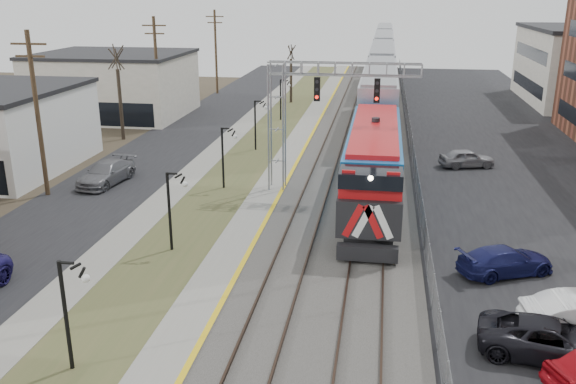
# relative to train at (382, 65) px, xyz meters

# --- Properties ---
(street_west) EXTENTS (7.00, 120.00, 0.04)m
(street_west) POSITION_rel_train_xyz_m (-17.00, -38.51, -2.92)
(street_west) COLOR black
(street_west) RESTS_ON ground
(sidewalk) EXTENTS (2.00, 120.00, 0.08)m
(sidewalk) POSITION_rel_train_xyz_m (-12.50, -38.51, -2.90)
(sidewalk) COLOR gray
(sidewalk) RESTS_ON ground
(grass_median) EXTENTS (4.00, 120.00, 0.06)m
(grass_median) POSITION_rel_train_xyz_m (-9.50, -38.51, -2.91)
(grass_median) COLOR #464F2A
(grass_median) RESTS_ON ground
(platform) EXTENTS (2.00, 120.00, 0.24)m
(platform) POSITION_rel_train_xyz_m (-6.50, -38.51, -2.82)
(platform) COLOR gray
(platform) RESTS_ON ground
(ballast_bed) EXTENTS (8.00, 120.00, 0.20)m
(ballast_bed) POSITION_rel_train_xyz_m (-1.50, -38.51, -2.84)
(ballast_bed) COLOR #595651
(ballast_bed) RESTS_ON ground
(parking_lot) EXTENTS (16.00, 120.00, 0.04)m
(parking_lot) POSITION_rel_train_xyz_m (10.50, -38.51, -2.92)
(parking_lot) COLOR black
(parking_lot) RESTS_ON ground
(platform_edge) EXTENTS (0.24, 120.00, 0.01)m
(platform_edge) POSITION_rel_train_xyz_m (-5.62, -38.51, -2.69)
(platform_edge) COLOR gold
(platform_edge) RESTS_ON platform
(track_near) EXTENTS (1.58, 120.00, 0.15)m
(track_near) POSITION_rel_train_xyz_m (-3.50, -38.51, -2.66)
(track_near) COLOR #2D2119
(track_near) RESTS_ON ballast_bed
(track_far) EXTENTS (1.58, 120.00, 0.15)m
(track_far) POSITION_rel_train_xyz_m (-0.00, -38.51, -2.66)
(track_far) COLOR #2D2119
(track_far) RESTS_ON ballast_bed
(train) EXTENTS (3.00, 108.65, 5.33)m
(train) POSITION_rel_train_xyz_m (0.00, 0.00, 0.00)
(train) COLOR #145CA2
(train) RESTS_ON ground
(signal_gantry) EXTENTS (9.00, 1.07, 8.15)m
(signal_gantry) POSITION_rel_train_xyz_m (-4.28, -45.52, 2.65)
(signal_gantry) COLOR gray
(signal_gantry) RESTS_ON ground
(lampposts) EXTENTS (0.14, 62.14, 4.00)m
(lampposts) POSITION_rel_train_xyz_m (-9.50, -55.23, -0.94)
(lampposts) COLOR black
(lampposts) RESTS_ON ground
(utility_poles) EXTENTS (0.28, 80.28, 10.00)m
(utility_poles) POSITION_rel_train_xyz_m (-20.00, -48.51, 2.06)
(utility_poles) COLOR #4C3823
(utility_poles) RESTS_ON ground
(fence) EXTENTS (0.04, 120.00, 1.60)m
(fence) POSITION_rel_train_xyz_m (2.70, -38.51, -2.14)
(fence) COLOR gray
(fence) RESTS_ON ground
(bare_trees) EXTENTS (12.30, 42.30, 5.95)m
(bare_trees) POSITION_rel_train_xyz_m (-18.16, -34.60, -0.24)
(bare_trees) COLOR #382D23
(bare_trees) RESTS_ON ground
(car_lot_c) EXTENTS (5.20, 3.07, 1.36)m
(car_lot_c) POSITION_rel_train_xyz_m (6.49, -62.32, -2.26)
(car_lot_c) COLOR black
(car_lot_c) RESTS_ON ground
(car_lot_d) EXTENTS (4.73, 3.47, 1.27)m
(car_lot_d) POSITION_rel_train_xyz_m (6.12, -55.73, -2.30)
(car_lot_d) COLOR #15184C
(car_lot_d) RESTS_ON ground
(car_lot_e) EXTENTS (4.15, 2.54, 1.32)m
(car_lot_e) POSITION_rel_train_xyz_m (6.51, -38.03, -2.28)
(car_lot_e) COLOR gray
(car_lot_e) RESTS_ON ground
(car_street_b) EXTENTS (2.73, 5.24, 1.45)m
(car_street_b) POSITION_rel_train_xyz_m (-17.35, -45.78, -2.21)
(car_street_b) COLOR slate
(car_street_b) RESTS_ON ground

